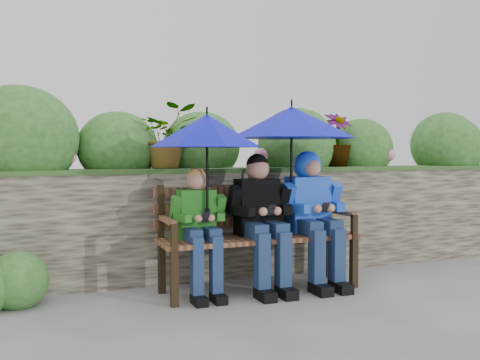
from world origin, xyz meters
name	(u,v)px	position (x,y,z in m)	size (l,w,h in m)	color
ground	(244,296)	(0.00, 0.00, 0.00)	(60.00, 60.00, 0.00)	#595959
garden_backdrop	(188,203)	(-0.03, 1.60, 0.62)	(8.00, 2.87, 1.79)	#39342E
park_bench	(256,229)	(0.18, 0.19, 0.52)	(1.72, 0.50, 0.91)	black
boy_left	(200,224)	(-0.35, 0.12, 0.60)	(0.45, 0.52, 1.05)	#185A1A
boy_middle	(261,215)	(0.20, 0.11, 0.65)	(0.53, 0.62, 1.17)	black
boy_right	(313,206)	(0.70, 0.12, 0.70)	(0.55, 0.66, 1.19)	blue
umbrella_left	(207,131)	(-0.29, 0.10, 1.35)	(0.93, 0.93, 0.86)	#0004C0
umbrella_right	(291,122)	(0.52, 0.18, 1.44)	(1.14, 1.14, 0.94)	#0004C0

